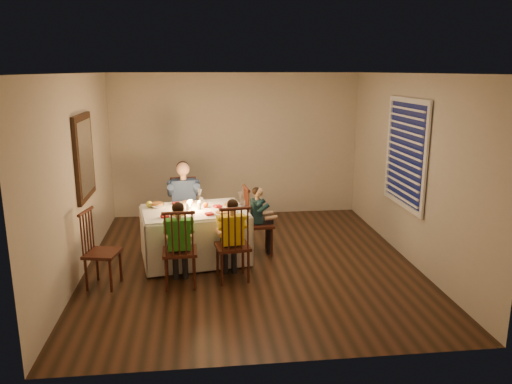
{
  "coord_description": "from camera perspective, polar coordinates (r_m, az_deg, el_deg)",
  "views": [
    {
      "loc": [
        -0.68,
        -6.56,
        2.64
      ],
      "look_at": [
        0.1,
        0.15,
        0.99
      ],
      "focal_mm": 35.0,
      "sensor_mm": 36.0,
      "label": 1
    }
  ],
  "objects": [
    {
      "name": "child_green",
      "position": [
        6.47,
        -8.56,
        -10.49
      ],
      "size": [
        0.38,
        0.35,
        1.09
      ],
      "primitive_type": null,
      "rotation": [
        0.0,
        0.0,
        3.18
      ],
      "color": "green",
      "rests_on": "ground"
    },
    {
      "name": "wall_right",
      "position": [
        7.31,
        17.17,
        2.58
      ],
      "size": [
        0.02,
        5.0,
        2.6
      ],
      "primitive_type": "cube",
      "color": "beige",
      "rests_on": "ground"
    },
    {
      "name": "wall_back",
      "position": [
        9.18,
        -2.3,
        5.36
      ],
      "size": [
        4.5,
        0.02,
        2.6
      ],
      "primitive_type": "cube",
      "color": "beige",
      "rests_on": "ground"
    },
    {
      "name": "chair_near_right",
      "position": [
        6.57,
        -2.66,
        -9.93
      ],
      "size": [
        0.47,
        0.45,
        1.02
      ],
      "primitive_type": null,
      "rotation": [
        0.0,
        0.0,
        3.27
      ],
      "color": "#361A0E",
      "rests_on": "ground"
    },
    {
      "name": "ceiling",
      "position": [
        6.59,
        -0.72,
        13.42
      ],
      "size": [
        5.0,
        5.0,
        0.0
      ],
      "primitive_type": "plane",
      "color": "white",
      "rests_on": "wall_back"
    },
    {
      "name": "adult",
      "position": [
        7.96,
        -8.07,
        -5.75
      ],
      "size": [
        0.5,
        0.47,
        1.29
      ],
      "primitive_type": null,
      "rotation": [
        0.0,
        0.0,
        0.06
      ],
      "color": "navy",
      "rests_on": "ground"
    },
    {
      "name": "child_yellow",
      "position": [
        6.57,
        -2.66,
        -9.93
      ],
      "size": [
        0.4,
        0.38,
        1.08
      ],
      "primitive_type": null,
      "rotation": [
        0.0,
        0.0,
        3.27
      ],
      "color": "yellow",
      "rests_on": "ground"
    },
    {
      "name": "chair_near_left",
      "position": [
        6.47,
        -8.56,
        -10.49
      ],
      "size": [
        0.43,
        0.42,
        1.02
      ],
      "primitive_type": null,
      "rotation": [
        0.0,
        0.0,
        3.18
      ],
      "color": "#361A0E",
      "rests_on": "ground"
    },
    {
      "name": "orange_fruit",
      "position": [
        7.07,
        -5.79,
        -1.48
      ],
      "size": [
        0.08,
        0.08,
        0.08
      ],
      "primitive_type": "sphere",
      "color": "orange",
      "rests_on": "dining_table"
    },
    {
      "name": "window_blinds",
      "position": [
        7.34,
        16.66,
        4.26
      ],
      "size": [
        0.07,
        1.34,
        1.54
      ],
      "color": "#0C1133",
      "rests_on": "wall_right"
    },
    {
      "name": "setting_teal",
      "position": [
        7.12,
        -2.98,
        -1.57
      ],
      "size": [
        0.3,
        0.3,
        0.02
      ],
      "primitive_type": "cylinder",
      "rotation": [
        0.0,
        0.0,
        0.17
      ],
      "color": "silver",
      "rests_on": "dining_table"
    },
    {
      "name": "candle_right",
      "position": [
        7.0,
        -6.5,
        -1.56
      ],
      "size": [
        0.06,
        0.06,
        0.1
      ],
      "primitive_type": "cylinder",
      "color": "silver",
      "rests_on": "dining_table"
    },
    {
      "name": "serving_bowl",
      "position": [
        7.17,
        -11.22,
        -1.56
      ],
      "size": [
        0.26,
        0.26,
        0.05
      ],
      "primitive_type": "imported",
      "rotation": [
        0.0,
        0.0,
        0.27
      ],
      "color": "silver",
      "rests_on": "dining_table"
    },
    {
      "name": "candle_left",
      "position": [
        6.98,
        -7.76,
        -1.66
      ],
      "size": [
        0.06,
        0.06,
        0.1
      ],
      "primitive_type": "cylinder",
      "color": "silver",
      "rests_on": "dining_table"
    },
    {
      "name": "setting_green",
      "position": [
        6.71,
        -8.86,
        -2.67
      ],
      "size": [
        0.3,
        0.3,
        0.02
      ],
      "primitive_type": "cylinder",
      "rotation": [
        0.0,
        0.0,
        0.17
      ],
      "color": "silver",
      "rests_on": "dining_table"
    },
    {
      "name": "chair_adult",
      "position": [
        7.96,
        -8.07,
        -5.75
      ],
      "size": [
        0.44,
        0.42,
        1.02
      ],
      "primitive_type": null,
      "rotation": [
        0.0,
        0.0,
        0.06
      ],
      "color": "#361A0E",
      "rests_on": "ground"
    },
    {
      "name": "child_teal",
      "position": [
        7.44,
        0.28,
        -7.01
      ],
      "size": [
        0.32,
        0.34,
        1.01
      ],
      "primitive_type": null,
      "rotation": [
        0.0,
        0.0,
        1.67
      ],
      "color": "#18363D",
      "rests_on": "ground"
    },
    {
      "name": "wall_left",
      "position": [
        6.88,
        -19.69,
        1.72
      ],
      "size": [
        0.02,
        5.0,
        2.6
      ],
      "primitive_type": "cube",
      "color": "beige",
      "rests_on": "ground"
    },
    {
      "name": "dining_table",
      "position": [
        7.06,
        -7.07,
        -3.68
      ],
      "size": [
        1.59,
        1.27,
        0.72
      ],
      "rotation": [
        0.0,
        0.0,
        0.17
      ],
      "color": "silver",
      "rests_on": "ground"
    },
    {
      "name": "chair_extra",
      "position": [
        6.66,
        -16.88,
        -10.22
      ],
      "size": [
        0.46,
        0.48,
        0.99
      ],
      "primitive_type": null,
      "rotation": [
        0.0,
        0.0,
        1.36
      ],
      "color": "#361A0E",
      "rests_on": "ground"
    },
    {
      "name": "setting_yellow",
      "position": [
        6.76,
        -3.88,
        -2.43
      ],
      "size": [
        0.3,
        0.3,
        0.02
      ],
      "primitive_type": "cylinder",
      "rotation": [
        0.0,
        0.0,
        0.17
      ],
      "color": "silver",
      "rests_on": "dining_table"
    },
    {
      "name": "wall_mirror",
      "position": [
        7.12,
        -19.04,
        3.8
      ],
      "size": [
        0.06,
        0.95,
        1.15
      ],
      "color": "black",
      "rests_on": "wall_left"
    },
    {
      "name": "squash",
      "position": [
        7.22,
        -12.1,
        -1.36
      ],
      "size": [
        0.09,
        0.09,
        0.09
      ],
      "primitive_type": "sphere",
      "color": "#F4F340",
      "rests_on": "dining_table"
    },
    {
      "name": "chair_end",
      "position": [
        7.44,
        0.28,
        -7.01
      ],
      "size": [
        0.44,
        0.46,
        1.02
      ],
      "primitive_type": null,
      "rotation": [
        0.0,
        0.0,
        1.67
      ],
      "color": "#361A0E",
      "rests_on": "ground"
    },
    {
      "name": "ground",
      "position": [
        7.1,
        -0.66,
        -8.06
      ],
      "size": [
        5.0,
        5.0,
        0.0
      ],
      "primitive_type": "plane",
      "color": "black",
      "rests_on": "ground"
    },
    {
      "name": "setting_adult",
      "position": [
        7.32,
        -7.69,
        -1.25
      ],
      "size": [
        0.3,
        0.3,
        0.02
      ],
      "primitive_type": "cylinder",
      "rotation": [
        0.0,
        0.0,
        0.17
      ],
      "color": "silver",
      "rests_on": "dining_table"
    }
  ]
}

